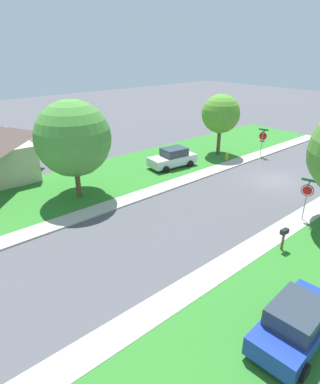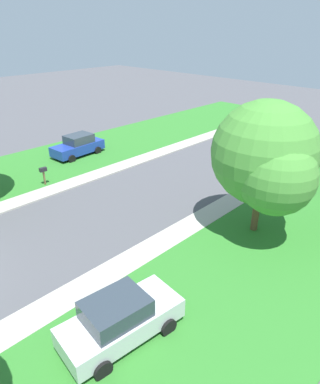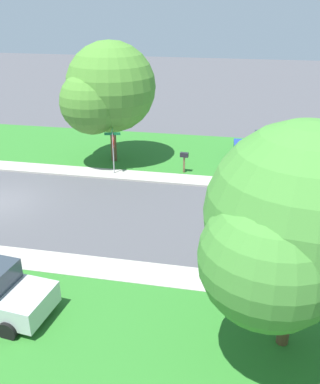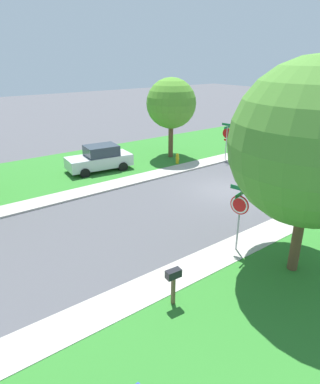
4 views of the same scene
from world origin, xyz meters
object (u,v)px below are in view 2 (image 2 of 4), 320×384
at_px(car_blue_driveway_right, 78,146).
at_px(car_silver_kerbside_mid, 120,319).
at_px(mailbox, 43,172).
at_px(tree_corner_large, 267,159).

relative_size(car_blue_driveway_right, car_silver_kerbside_mid, 0.99).
xyz_separation_m(car_silver_kerbside_mid, mailbox, (-13.46, 4.57, 0.14)).
bearing_deg(car_blue_driveway_right, mailbox, -55.72).
xyz_separation_m(car_blue_driveway_right, tree_corner_large, (16.79, -0.26, 3.30)).
distance_m(car_blue_driveway_right, car_silver_kerbside_mid, 19.37).
height_order(car_blue_driveway_right, mailbox, car_blue_driveway_right).
relative_size(car_blue_driveway_right, mailbox, 3.37).
relative_size(tree_corner_large, mailbox, 5.27).
bearing_deg(mailbox, car_silver_kerbside_mid, -18.75).
xyz_separation_m(car_blue_driveway_right, car_silver_kerbside_mid, (16.85, -9.54, 0.00)).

